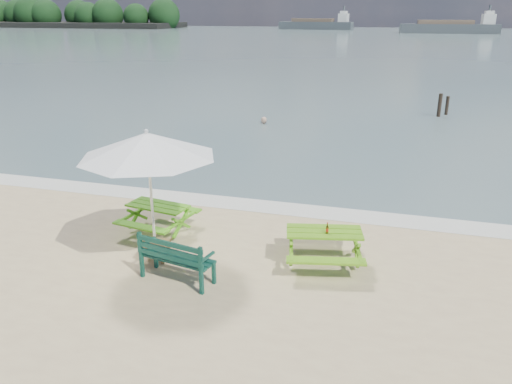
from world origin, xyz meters
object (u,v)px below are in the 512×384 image
(picnic_table_right, at_px, (324,248))
(picnic_table_left, at_px, (159,219))
(patio_umbrella, at_px, (147,145))
(park_bench, at_px, (178,267))
(swimmer, at_px, (264,134))
(beer_bottle, at_px, (327,230))
(side_table, at_px, (155,250))

(picnic_table_right, bearing_deg, picnic_table_left, 172.84)
(picnic_table_left, distance_m, patio_umbrella, 2.55)
(park_bench, relative_size, swimmer, 0.97)
(patio_umbrella, height_order, beer_bottle, patio_umbrella)
(picnic_table_left, relative_size, picnic_table_right, 0.91)
(patio_umbrella, relative_size, beer_bottle, 13.64)
(picnic_table_right, height_order, park_bench, park_bench)
(side_table, bearing_deg, patio_umbrella, 0.00)
(patio_umbrella, bearing_deg, side_table, 0.00)
(side_table, distance_m, beer_bottle, 3.64)
(park_bench, height_order, patio_umbrella, patio_umbrella)
(picnic_table_left, xyz_separation_m, beer_bottle, (4.06, -0.60, 0.48))
(picnic_table_right, bearing_deg, beer_bottle, -55.53)
(patio_umbrella, bearing_deg, swimmer, 95.42)
(side_table, bearing_deg, picnic_table_right, 12.52)
(picnic_table_right, xyz_separation_m, swimmer, (-4.75, 12.92, -0.83))
(picnic_table_left, distance_m, beer_bottle, 4.13)
(picnic_table_left, height_order, side_table, picnic_table_left)
(picnic_table_left, bearing_deg, park_bench, -55.22)
(picnic_table_left, bearing_deg, patio_umbrella, -66.96)
(side_table, bearing_deg, picnic_table_left, 113.04)
(picnic_table_left, bearing_deg, swimmer, 93.50)
(beer_bottle, bearing_deg, picnic_table_right, 124.47)
(picnic_table_right, distance_m, park_bench, 3.01)
(park_bench, xyz_separation_m, swimmer, (-2.13, 14.39, -0.77))
(beer_bottle, bearing_deg, picnic_table_left, 171.59)
(picnic_table_left, relative_size, patio_umbrella, 0.58)
(picnic_table_right, relative_size, swimmer, 1.24)
(patio_umbrella, xyz_separation_m, beer_bottle, (3.52, 0.67, -1.67))
(swimmer, bearing_deg, picnic_table_right, -69.82)
(picnic_table_left, xyz_separation_m, picnic_table_right, (3.99, -0.50, 0.02))
(swimmer, bearing_deg, beer_bottle, -69.69)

